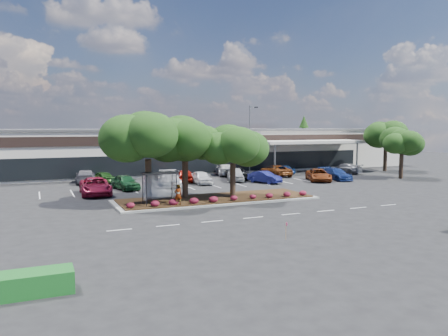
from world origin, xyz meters
name	(u,v)px	position (x,y,z in m)	size (l,w,h in m)	color
ground	(257,206)	(0.00, 0.00, 0.00)	(160.00, 160.00, 0.00)	black
retail_store	(154,149)	(0.06, 33.91, 3.15)	(80.40, 25.20, 6.25)	beige
landscape_island	(216,199)	(-2.00, 4.00, 0.12)	(18.00, 6.00, 0.26)	gray
lane_markings	(209,190)	(-0.14, 10.42, 0.01)	(33.12, 20.06, 0.01)	silver
shrub_row	(226,198)	(-2.00, 1.90, 0.51)	(17.00, 0.80, 0.50)	maroon
bus_shelter	(159,179)	(-7.50, 2.95, 2.31)	(2.75, 1.55, 2.59)	black
island_tree_west	(148,155)	(-8.00, 4.50, 4.21)	(7.20, 7.20, 7.89)	#16360D
island_tree_mid	(185,157)	(-4.50, 5.20, 3.92)	(6.60, 6.60, 7.32)	#16360D
island_tree_east	(233,161)	(-0.50, 3.70, 3.51)	(5.80, 5.80, 6.50)	#16360D
hedge_south_west	(5,287)	(-18.00, -13.50, 0.45)	(5.00, 1.30, 0.90)	#144B1B
tree_east_near	(402,153)	(26.00, 10.00, 3.25)	(5.60, 5.60, 6.51)	#16360D
tree_east_far	(386,146)	(31.00, 18.00, 3.81)	(6.40, 6.40, 7.62)	#16360D
conifer_north_east	(304,137)	(34.00, 44.00, 4.50)	(3.96, 3.96, 9.00)	#16360D
person_waiting	(178,195)	(-6.28, 1.70, 1.10)	(0.61, 0.40, 1.68)	#594C47
light_pole	(250,144)	(10.85, 22.58, 4.20)	(1.43, 0.53, 9.49)	gray
survey_stake	(286,229)	(-3.49, -10.28, 0.65)	(0.07, 0.14, 1.01)	#9B7851
car_0	(95,186)	(-11.50, 11.63, 0.83)	(2.75, 5.97, 1.66)	maroon
car_1	(125,182)	(-8.15, 14.06, 0.78)	(1.85, 4.60, 1.57)	#154321
car_2	(169,178)	(-3.07, 15.10, 0.81)	(2.28, 5.61, 1.63)	#B7B7B7
car_3	(201,178)	(0.74, 15.13, 0.74)	(1.74, 4.33, 1.48)	silver
car_4	(235,174)	(5.48, 15.96, 0.82)	(1.93, 4.79, 1.63)	#BABABA
car_5	(265,177)	(7.85, 12.90, 0.70)	(1.47, 4.22, 1.39)	#131653
car_7	(319,175)	(14.78, 12.00, 0.74)	(2.44, 5.29, 1.47)	brown
car_8	(336,174)	(17.39, 12.05, 0.73)	(2.06, 5.07, 1.47)	navy
car_9	(102,177)	(-9.65, 20.54, 0.69)	(1.62, 4.04, 1.38)	#1A4114
car_10	(86,176)	(-11.41, 21.10, 0.80)	(2.23, 5.49, 1.59)	slate
car_11	(169,175)	(-1.71, 19.80, 0.71)	(2.36, 5.12, 1.42)	slate
car_12	(185,176)	(-0.43, 17.57, 0.78)	(1.83, 4.56, 1.55)	#99140A
car_13	(225,170)	(6.79, 22.21, 0.76)	(2.13, 5.23, 1.52)	silver
car_14	(237,173)	(6.53, 17.86, 0.74)	(2.46, 5.33, 1.48)	black
car_15	(275,171)	(12.54, 18.54, 0.75)	(2.48, 5.39, 1.50)	#673011
car_16	(281,169)	(14.55, 20.31, 0.68)	(1.60, 3.97, 1.35)	navy
car_17	(344,168)	(23.29, 17.70, 0.71)	(2.00, 4.91, 1.43)	#5C5E64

